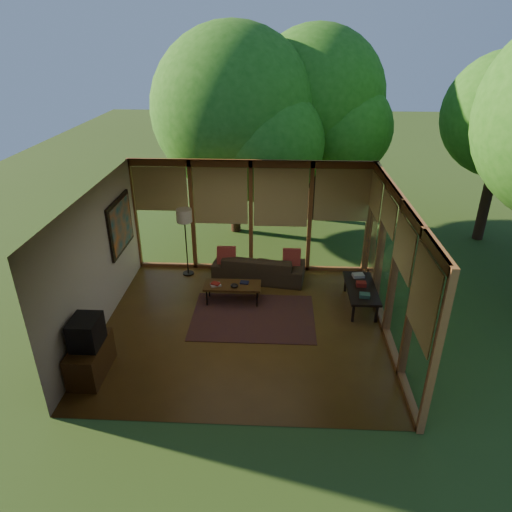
# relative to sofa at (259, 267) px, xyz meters

# --- Properties ---
(floor) EXTENTS (5.50, 5.50, 0.00)m
(floor) POSITION_rel_sofa_xyz_m (-0.21, -2.00, -0.31)
(floor) COLOR brown
(floor) RESTS_ON ground
(ceiling) EXTENTS (5.50, 5.50, 0.00)m
(ceiling) POSITION_rel_sofa_xyz_m (-0.21, -2.00, 2.39)
(ceiling) COLOR silver
(ceiling) RESTS_ON ground
(wall_left) EXTENTS (0.04, 5.00, 2.70)m
(wall_left) POSITION_rel_sofa_xyz_m (-2.96, -2.00, 1.04)
(wall_left) COLOR beige
(wall_left) RESTS_ON ground
(wall_front) EXTENTS (5.50, 0.04, 2.70)m
(wall_front) POSITION_rel_sofa_xyz_m (-0.21, -4.50, 1.04)
(wall_front) COLOR beige
(wall_front) RESTS_ON ground
(window_wall_back) EXTENTS (5.50, 0.12, 2.70)m
(window_wall_back) POSITION_rel_sofa_xyz_m (-0.21, 0.50, 1.04)
(window_wall_back) COLOR brown
(window_wall_back) RESTS_ON ground
(window_wall_right) EXTENTS (0.12, 5.00, 2.70)m
(window_wall_right) POSITION_rel_sofa_xyz_m (2.54, -2.00, 1.04)
(window_wall_right) COLOR brown
(window_wall_right) RESTS_ON ground
(exterior_lawn) EXTENTS (40.00, 40.00, 0.00)m
(exterior_lawn) POSITION_rel_sofa_xyz_m (7.79, 6.00, -0.32)
(exterior_lawn) COLOR #304D1D
(exterior_lawn) RESTS_ON ground
(tree_nw) EXTENTS (4.33, 4.33, 5.56)m
(tree_nw) POSITION_rel_sofa_xyz_m (-0.80, 2.94, 3.08)
(tree_nw) COLOR #321D12
(tree_nw) RESTS_ON ground
(tree_ne) EXTENTS (3.81, 3.81, 5.52)m
(tree_ne) POSITION_rel_sofa_xyz_m (1.43, 4.09, 3.29)
(tree_ne) COLOR #321D12
(tree_ne) RESTS_ON ground
(tree_far) EXTENTS (3.13, 3.13, 4.94)m
(tree_far) POSITION_rel_sofa_xyz_m (6.07, 2.65, 3.06)
(tree_far) COLOR #321D12
(tree_far) RESTS_ON ground
(rug) EXTENTS (2.49, 1.76, 0.01)m
(rug) POSITION_rel_sofa_xyz_m (-0.05, -1.65, -0.30)
(rug) COLOR brown
(rug) RESTS_ON floor
(sofa) EXTENTS (2.19, 1.10, 0.61)m
(sofa) POSITION_rel_sofa_xyz_m (0.00, 0.00, 0.00)
(sofa) COLOR #3B2D1D
(sofa) RESTS_ON floor
(pillow_left) EXTENTS (0.43, 0.23, 0.45)m
(pillow_left) POSITION_rel_sofa_xyz_m (-0.75, -0.05, 0.29)
(pillow_left) COLOR maroon
(pillow_left) RESTS_ON sofa
(pillow_right) EXTENTS (0.41, 0.22, 0.43)m
(pillow_right) POSITION_rel_sofa_xyz_m (0.75, -0.05, 0.28)
(pillow_right) COLOR maroon
(pillow_right) RESTS_ON sofa
(ct_book_lower) EXTENTS (0.26, 0.22, 0.03)m
(ct_book_lower) POSITION_rel_sofa_xyz_m (-0.87, -1.12, 0.13)
(ct_book_lower) COLOR #B1A8A1
(ct_book_lower) RESTS_ON coffee_table
(ct_book_upper) EXTENTS (0.21, 0.19, 0.03)m
(ct_book_upper) POSITION_rel_sofa_xyz_m (-0.87, -1.12, 0.16)
(ct_book_upper) COLOR maroon
(ct_book_upper) RESTS_ON coffee_table
(ct_book_side) EXTENTS (0.20, 0.16, 0.03)m
(ct_book_side) POSITION_rel_sofa_xyz_m (-0.27, -0.99, 0.13)
(ct_book_side) COLOR black
(ct_book_side) RESTS_ON coffee_table
(ct_bowl) EXTENTS (0.16, 0.16, 0.07)m
(ct_bowl) POSITION_rel_sofa_xyz_m (-0.47, -1.17, 0.15)
(ct_bowl) COLOR black
(ct_bowl) RESTS_ON coffee_table
(media_cabinet) EXTENTS (0.50, 1.00, 0.60)m
(media_cabinet) POSITION_rel_sofa_xyz_m (-2.68, -3.48, -0.01)
(media_cabinet) COLOR #4D3015
(media_cabinet) RESTS_ON floor
(television) EXTENTS (0.45, 0.55, 0.50)m
(television) POSITION_rel_sofa_xyz_m (-2.66, -3.48, 0.54)
(television) COLOR black
(television) RESTS_ON media_cabinet
(console_book_a) EXTENTS (0.23, 0.18, 0.08)m
(console_book_a) POSITION_rel_sofa_xyz_m (2.19, -1.50, 0.19)
(console_book_a) COLOR #31564D
(console_book_a) RESTS_ON side_console
(console_book_b) EXTENTS (0.20, 0.15, 0.09)m
(console_book_b) POSITION_rel_sofa_xyz_m (2.19, -1.05, 0.19)
(console_book_b) COLOR maroon
(console_book_b) RESTS_ON side_console
(console_book_c) EXTENTS (0.27, 0.22, 0.07)m
(console_book_c) POSITION_rel_sofa_xyz_m (2.19, -0.65, 0.18)
(console_book_c) COLOR #B1A8A1
(console_book_c) RESTS_ON side_console
(floor_lamp) EXTENTS (0.36, 0.36, 1.65)m
(floor_lamp) POSITION_rel_sofa_xyz_m (-1.71, 0.14, 1.10)
(floor_lamp) COLOR black
(floor_lamp) RESTS_ON floor
(coffee_table) EXTENTS (1.20, 0.50, 0.43)m
(coffee_table) POSITION_rel_sofa_xyz_m (-0.52, -1.07, 0.08)
(coffee_table) COLOR #4D3015
(coffee_table) RESTS_ON floor
(side_console) EXTENTS (0.60, 1.40, 0.46)m
(side_console) POSITION_rel_sofa_xyz_m (2.19, -1.10, 0.10)
(side_console) COLOR black
(side_console) RESTS_ON floor
(wall_painting) EXTENTS (0.06, 1.35, 1.15)m
(wall_painting) POSITION_rel_sofa_xyz_m (-2.93, -0.60, 1.24)
(wall_painting) COLOR black
(wall_painting) RESTS_ON wall_left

